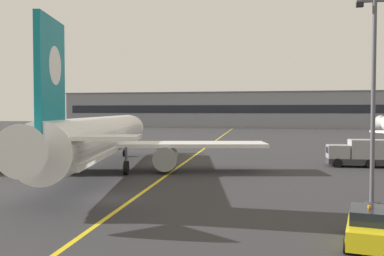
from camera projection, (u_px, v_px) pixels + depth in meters
The scene contains 8 objects.
ground_plane at pixel (104, 199), 29.83m from camera, with size 400.00×400.00×0.00m, color #2D2D30.
taxiway_centreline at pixel (195, 155), 59.14m from camera, with size 0.30×180.00×0.01m, color yellow.
airliner_foreground at pixel (102, 138), 42.91m from camera, with size 32.28×41.13×11.65m.
apron_lamp_post at pixel (373, 97), 28.14m from camera, with size 2.24×0.90×13.07m.
service_car_third at pixel (369, 228), 19.57m from camera, with size 2.57×4.44×1.79m.
service_truck_catering_grey at pixel (366, 153), 46.99m from camera, with size 7.72×3.01×2.90m.
safety_cone_by_nose_gear at pixel (165, 154), 58.70m from camera, with size 0.44×0.44×0.55m.
terminal_building at pixel (236, 110), 159.18m from camera, with size 127.43×12.40×12.70m.
Camera 1 is at (12.04, -27.71, 5.97)m, focal length 41.36 mm.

